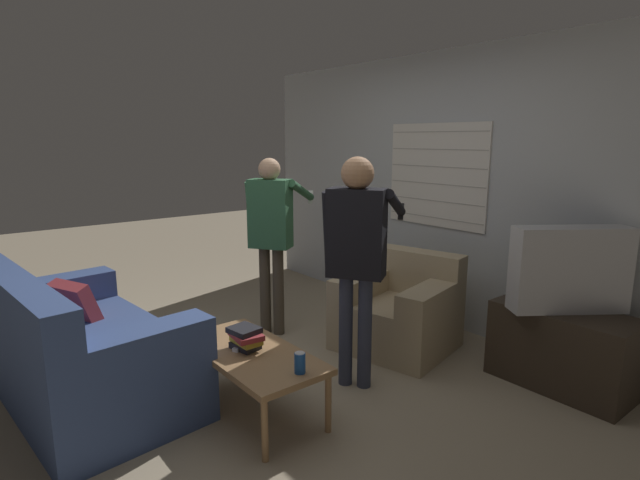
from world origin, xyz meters
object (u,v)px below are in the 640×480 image
tv (570,269)px  spare_remote (240,347)px  book_stack (245,337)px  person_left_standing (271,226)px  armchair_beige (399,310)px  soda_can (300,363)px  person_right_standing (357,244)px  couch_blue (79,352)px  coffee_table (251,356)px

tv → spare_remote: 2.32m
tv → book_stack: bearing=4.8°
spare_remote → person_left_standing: bearing=106.5°
person_left_standing → armchair_beige: bearing=1.3°
tv → soda_can: 2.00m
soda_can → person_left_standing: bearing=152.0°
person_right_standing → spare_remote: bearing=-139.6°
armchair_beige → person_right_standing: person_right_standing is taller
couch_blue → book_stack: (0.81, 0.82, 0.15)m
person_right_standing → book_stack: 0.98m
coffee_table → soda_can: soda_can is taller
coffee_table → tv: (1.11, 1.90, 0.50)m
coffee_table → person_right_standing: bearing=78.1°
book_stack → spare_remote: size_ratio=1.90×
couch_blue → soda_can: 1.59m
person_left_standing → book_stack: 1.42m
tv → person_left_standing: 2.40m
tv → coffee_table: bearing=5.6°
person_left_standing → spare_remote: size_ratio=12.10×
tv → person_right_standing: 1.49m
armchair_beige → spare_remote: armchair_beige is taller
couch_blue → person_right_standing: (1.02, 1.61, 0.70)m
person_left_standing → book_stack: bearing=-75.7°
armchair_beige → tv: (1.22, 0.37, 0.55)m
tv → person_left_standing: bearing=-28.2°
person_right_standing → book_stack: (-0.21, -0.78, -0.55)m
couch_blue → spare_remote: couch_blue is taller
book_stack → person_right_standing: bearing=75.2°
person_left_standing → coffee_table: bearing=-74.0°
person_left_standing → soda_can: 1.77m
armchair_beige → book_stack: (0.07, -1.55, 0.18)m
couch_blue → person_left_standing: 1.83m
coffee_table → couch_blue: bearing=-135.6°
couch_blue → spare_remote: bearing=40.5°
book_stack → soda_can: 0.50m
armchair_beige → spare_remote: size_ratio=7.90×
person_left_standing → soda_can: size_ratio=12.69×
couch_blue → tv: size_ratio=2.42×
tv → soda_can: (-0.66, -1.84, -0.39)m
armchair_beige → person_right_standing: (0.28, -0.77, 0.72)m
person_right_standing → spare_remote: size_ratio=12.46×
person_left_standing → book_stack: size_ratio=6.38×
tv → spare_remote: tv is taller
tv → armchair_beige: bearing=-37.4°
tv → person_left_standing: (-2.16, -1.05, 0.13)m
person_left_standing → person_right_standing: 1.21m
couch_blue → armchair_beige: 2.48m
person_right_standing → couch_blue: bearing=-155.6°
person_left_standing → person_right_standing: size_ratio=0.97×
armchair_beige → soda_can: (0.56, -1.47, 0.16)m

